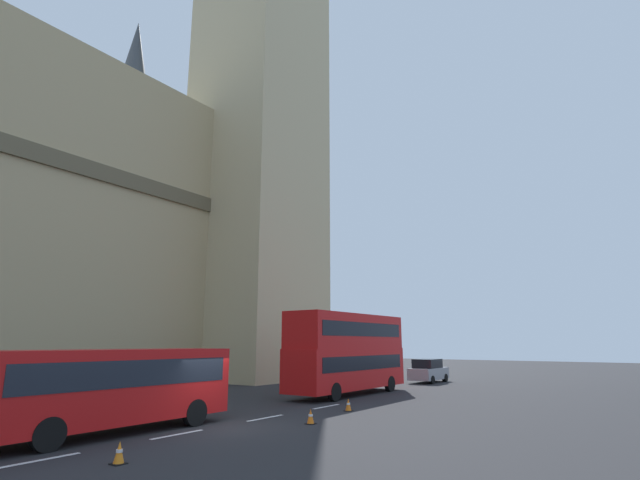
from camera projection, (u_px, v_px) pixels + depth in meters
name	position (u px, v px, depth m)	size (l,w,h in m)	color
ground_plane	(218.00, 427.00, 18.20)	(160.00, 160.00, 0.00)	#262628
lane_centre_marking	(117.00, 446.00, 14.86)	(25.20, 0.16, 0.01)	silver
double_decker_bus	(348.00, 350.00, 30.04)	(10.35, 2.54, 4.90)	red
sedan_lead	(429.00, 371.00, 38.96)	(4.40, 1.86, 1.85)	gray
traffic_cone_west	(119.00, 453.00, 12.67)	(0.36, 0.36, 0.58)	black
traffic_cone_middle	(311.00, 417.00, 18.92)	(0.36, 0.36, 0.58)	black
traffic_cone_east	(348.00, 405.00, 22.53)	(0.36, 0.36, 0.58)	black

